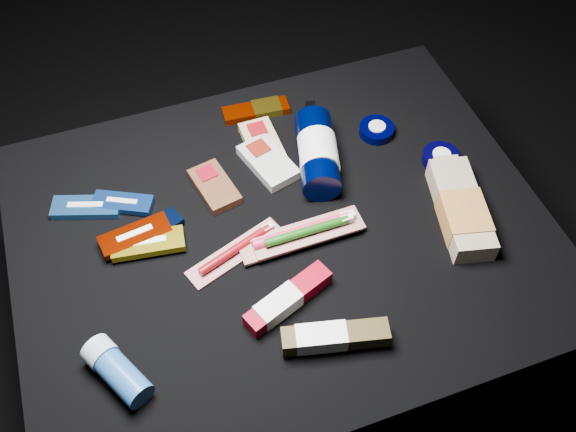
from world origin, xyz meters
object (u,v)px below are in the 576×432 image
object	(u,v)px
deodorant_stick	(117,370)
toothpaste_carton_red	(285,301)
bodywash_bottle	(461,210)
lotion_bottle	(317,153)

from	to	relation	value
deodorant_stick	toothpaste_carton_red	xyz separation A→B (m)	(0.29, 0.03, -0.01)
deodorant_stick	toothpaste_carton_red	size ratio (longest dim) A/B	0.77
bodywash_bottle	toothpaste_carton_red	xyz separation A→B (m)	(-0.37, -0.07, -0.01)
deodorant_stick	toothpaste_carton_red	bearing A→B (deg)	-20.64
bodywash_bottle	toothpaste_carton_red	world-z (taller)	bodywash_bottle
bodywash_bottle	deodorant_stick	size ratio (longest dim) A/B	1.78
deodorant_stick	toothpaste_carton_red	world-z (taller)	deodorant_stick
lotion_bottle	toothpaste_carton_red	size ratio (longest dim) A/B	1.43
bodywash_bottle	deodorant_stick	distance (m)	0.67
bodywash_bottle	lotion_bottle	bearing A→B (deg)	147.43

